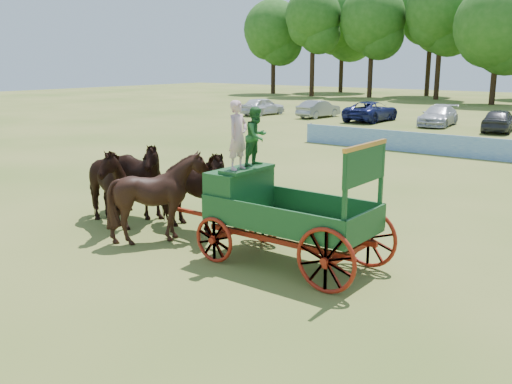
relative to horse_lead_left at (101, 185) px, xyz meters
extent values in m
plane|color=olive|center=(9.46, 0.05, -1.17)|extent=(160.00, 160.00, 0.00)
imported|color=black|center=(0.00, 0.00, 0.00)|extent=(3.01, 1.92, 2.35)
imported|color=black|center=(0.00, 1.10, 0.00)|extent=(2.81, 1.32, 2.35)
imported|color=black|center=(2.40, 0.00, 0.00)|extent=(2.52, 2.34, 2.35)
imported|color=black|center=(2.40, 1.10, 0.00)|extent=(2.84, 1.41, 2.35)
cube|color=maroon|center=(4.60, 0.55, -0.57)|extent=(0.12, 2.00, 0.12)
cube|color=maroon|center=(7.60, 0.55, -0.57)|extent=(0.12, 2.00, 0.12)
cube|color=maroon|center=(6.10, 0.00, -0.45)|extent=(3.80, 0.10, 0.12)
cube|color=maroon|center=(6.10, 1.10, -0.45)|extent=(3.80, 0.10, 0.12)
cube|color=maroon|center=(3.70, 0.55, -0.42)|extent=(2.80, 0.09, 0.09)
cube|color=#1A4F24|center=(6.10, 0.55, -0.17)|extent=(3.80, 1.80, 0.10)
cube|color=#1A4F24|center=(6.10, -0.33, 0.13)|extent=(3.80, 0.06, 0.55)
cube|color=#1A4F24|center=(6.10, 1.43, 0.13)|extent=(3.80, 0.06, 0.55)
cube|color=#1A4F24|center=(7.98, 0.55, 0.13)|extent=(0.06, 1.80, 0.55)
cube|color=#1A4F24|center=(4.60, 0.55, 0.38)|extent=(0.85, 1.70, 1.05)
cube|color=#1A4F24|center=(4.85, 0.55, 0.95)|extent=(0.55, 1.50, 0.08)
cube|color=#1A4F24|center=(4.22, 0.55, 0.18)|extent=(0.10, 1.60, 0.65)
cube|color=#1A4F24|center=(4.40, 0.55, -0.12)|extent=(0.55, 1.60, 0.06)
cube|color=#1A4F24|center=(7.90, -0.25, 0.78)|extent=(0.08, 0.08, 1.80)
cube|color=#1A4F24|center=(7.90, 1.35, 0.78)|extent=(0.08, 0.08, 1.80)
cube|color=#1A4F24|center=(7.90, 0.55, 1.38)|extent=(0.07, 1.75, 0.75)
cube|color=orange|center=(7.90, 0.55, 1.78)|extent=(0.08, 1.80, 0.09)
cube|color=orange|center=(7.86, 0.55, 1.38)|extent=(0.02, 1.30, 0.12)
torus|color=maroon|center=(4.60, -0.40, -0.62)|extent=(1.09, 0.09, 1.09)
torus|color=maroon|center=(4.60, 1.50, -0.62)|extent=(1.09, 0.09, 1.09)
torus|color=maroon|center=(7.60, -0.40, -0.47)|extent=(1.39, 0.09, 1.39)
torus|color=maroon|center=(7.60, 1.50, -0.47)|extent=(1.39, 0.09, 1.39)
imported|color=beige|center=(4.85, 0.20, 1.78)|extent=(0.38, 0.58, 1.59)
imported|color=#26652A|center=(4.85, 0.90, 1.69)|extent=(0.53, 0.68, 1.40)
imported|color=silver|center=(-16.54, 29.76, -0.42)|extent=(2.16, 4.57, 1.51)
imported|color=gray|center=(-11.53, 30.80, -0.47)|extent=(1.92, 4.40, 1.41)
imported|color=navy|center=(-6.76, 30.73, -0.41)|extent=(2.58, 5.54, 1.53)
imported|color=silver|center=(-1.49, 30.76, -0.45)|extent=(2.53, 5.16, 1.44)
imported|color=#333338|center=(2.96, 29.75, -0.41)|extent=(2.33, 4.67, 1.53)
cylinder|color=#382314|center=(-34.54, 56.32, 1.19)|extent=(0.60, 0.60, 4.74)
sphere|color=#1E5215|center=(-34.54, 56.32, 7.55)|extent=(8.17, 8.17, 8.17)
cylinder|color=#382314|center=(-27.17, 54.76, 1.58)|extent=(0.60, 0.60, 5.52)
sphere|color=#1E5215|center=(-27.17, 54.76, 8.99)|extent=(7.12, 7.12, 7.12)
cylinder|color=#382314|center=(-20.00, 57.07, 1.45)|extent=(0.60, 0.60, 5.24)
sphere|color=#1E5215|center=(-20.00, 57.07, 8.48)|extent=(8.03, 8.03, 8.03)
cylinder|color=#382314|center=(-11.85, 58.36, 1.62)|extent=(0.60, 0.60, 5.59)
sphere|color=#1E5215|center=(-11.85, 58.36, 9.12)|extent=(8.34, 8.34, 8.34)
cylinder|color=#382314|center=(-4.14, 53.83, 1.03)|extent=(0.60, 0.60, 4.41)
sphere|color=#1E5215|center=(-4.14, 53.83, 6.95)|extent=(9.01, 9.01, 9.01)
cylinder|color=#382314|center=(-28.54, 64.92, 1.60)|extent=(0.60, 0.60, 5.55)
sphere|color=#1E5215|center=(-28.54, 64.92, 9.05)|extent=(9.94, 9.94, 9.94)
cylinder|color=#382314|center=(-15.40, 64.52, 1.78)|extent=(0.60, 0.60, 5.91)
sphere|color=#1E5215|center=(-15.40, 64.52, 9.70)|extent=(8.22, 8.22, 8.22)
camera|label=1|loc=(13.08, -9.87, 3.46)|focal=40.00mm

